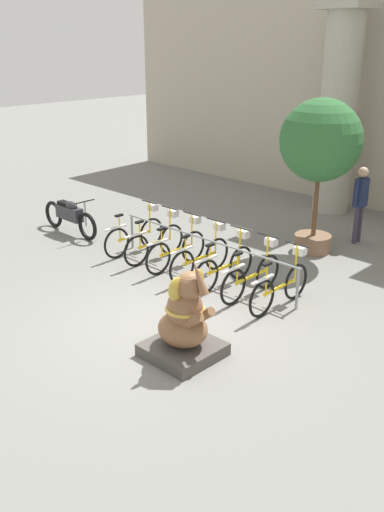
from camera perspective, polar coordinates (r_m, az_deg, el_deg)
The scene contains 14 objects.
ground_plane at distance 9.40m, azimuth -2.66°, elevation -6.78°, with size 60.00×60.00×0.00m, color slate.
column_left at distance 15.41m, azimuth 14.44°, elevation 13.88°, with size 1.18×1.18×5.16m.
bike_rack at distance 11.03m, azimuth 1.24°, elevation 1.11°, with size 4.45×0.05×0.77m.
bicycle_0 at distance 12.35m, azimuth -5.65°, elevation 2.18°, with size 0.48×1.65×1.06m.
bicycle_1 at distance 11.90m, azimuth -3.65°, elevation 1.49°, with size 0.48×1.65×1.06m.
bicycle_2 at distance 11.46m, azimuth -1.46°, elevation 0.75°, with size 0.48×1.65×1.06m.
bicycle_3 at distance 11.05m, azimuth 0.93°, elevation -0.04°, with size 0.48×1.65×1.06m.
bicycle_4 at distance 10.63m, azimuth 3.34°, elevation -0.95°, with size 0.48×1.65×1.06m.
bicycle_5 at distance 10.26m, azimuth 6.06°, elevation -1.88°, with size 0.48×1.65×1.06m.
bicycle_6 at distance 9.90m, azimuth 8.88°, elevation -2.91°, with size 0.48×1.65×1.06m.
elephant_statue at distance 8.25m, azimuth -0.75°, elevation -6.75°, with size 1.00×1.00×1.60m.
motorcycle at distance 13.77m, azimuth -12.12°, elevation 3.99°, with size 2.04×0.55×0.92m.
person_pedestrian at distance 13.24m, azimuth 16.50°, elevation 5.61°, with size 0.23×0.47×1.74m.
potted_tree at distance 12.17m, azimuth 12.72°, elevation 10.75°, with size 1.70×1.70×3.26m.
Camera 1 is at (6.10, -5.65, 4.39)m, focal length 40.00 mm.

